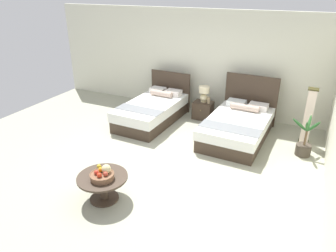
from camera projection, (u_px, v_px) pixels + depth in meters
ground_plane at (162, 161)px, 6.50m from camera, size 9.78×9.80×0.02m
wall_back at (213, 63)px, 8.47m from camera, size 9.78×0.12×2.75m
bed_near_window at (153, 110)px, 8.22m from camera, size 1.24×2.23×1.09m
bed_near_corner at (238, 126)px, 7.35m from camera, size 1.38×2.25×1.26m
nightstand at (203, 110)px, 8.41m from camera, size 0.50×0.41×0.47m
table_lamp at (204, 93)px, 8.23m from camera, size 0.28×0.28×0.42m
vase at (209, 100)px, 8.19m from camera, size 0.08×0.08×0.17m
coffee_table at (103, 183)px, 5.21m from camera, size 0.83×0.83×0.45m
fruit_bowl at (103, 175)px, 5.07m from camera, size 0.40×0.40×0.23m
loose_apple at (99, 167)px, 5.36m from camera, size 0.08×0.08×0.08m
floor_lamp_corner at (308, 117)px, 6.96m from camera, size 0.22×0.22×1.29m
potted_palm at (304, 145)px, 6.62m from camera, size 0.57×0.57×0.84m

